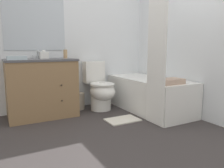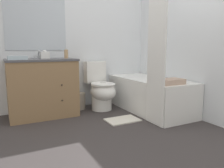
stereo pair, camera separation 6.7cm
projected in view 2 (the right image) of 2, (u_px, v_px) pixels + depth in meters
The scene contains 14 objects.
ground_plane at pixel (135, 140), 2.38m from camera, with size 14.00×14.00×0.00m, color #383333.
wall_back at pixel (80, 33), 3.69m from camera, with size 8.00×0.06×2.50m.
wall_right at pixel (172, 32), 3.48m from camera, with size 0.05×2.68×2.50m.
vanity_cabinet at pixel (42, 87), 3.22m from camera, with size 0.97×0.61×0.85m.
sink_faucet at pixel (39, 56), 3.33m from camera, with size 0.14×0.12×0.12m.
toilet at pixel (101, 89), 3.58m from camera, with size 0.39×0.67×0.78m.
bathtub at pixel (149, 94), 3.53m from camera, with size 0.67×1.55×0.52m.
shower_curtain at pixel (157, 48), 2.74m from camera, with size 0.01×0.35×1.98m.
wastebasket at pixel (79, 101), 3.63m from camera, with size 0.21×0.21×0.27m.
tissue_box at pixel (45, 55), 3.28m from camera, with size 0.12×0.13×0.12m.
soap_dispenser at pixel (66, 54), 3.33m from camera, with size 0.06×0.06×0.16m.
hand_towel_folded at pixel (17, 58), 2.85m from camera, with size 0.24×0.14×0.05m.
bath_towel_folded at pixel (170, 81), 2.92m from camera, with size 0.35×0.22×0.07m.
bath_mat at pixel (123, 120), 3.05m from camera, with size 0.45×0.31×0.02m.
Camera 2 is at (-1.26, -1.89, 0.98)m, focal length 35.00 mm.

